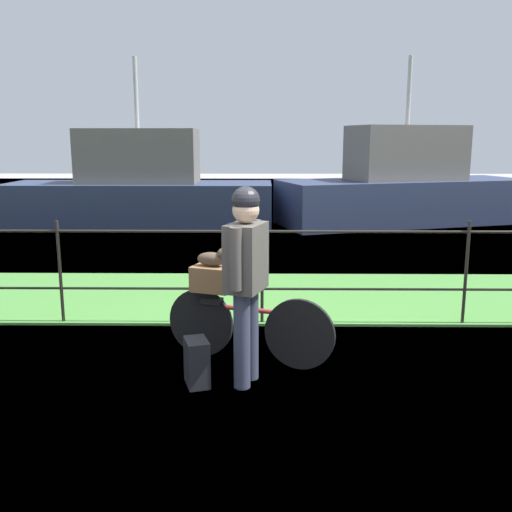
% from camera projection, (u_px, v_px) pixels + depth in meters
% --- Properties ---
extents(ground_plane, '(60.00, 60.00, 0.00)m').
position_uv_depth(ground_plane, '(261.00, 406.00, 4.48)').
color(ground_plane, '#9E9993').
extents(grass_strip, '(27.00, 2.40, 0.03)m').
position_uv_depth(grass_strip, '(262.00, 296.00, 7.55)').
color(grass_strip, '#478438').
rests_on(grass_strip, ground).
extents(harbor_water, '(30.00, 30.00, 0.00)m').
position_uv_depth(harbor_water, '(263.00, 218.00, 15.05)').
color(harbor_water, '#60849E').
rests_on(harbor_water, ground).
extents(iron_fence, '(18.04, 0.04, 1.18)m').
position_uv_depth(iron_fence, '(262.00, 265.00, 6.30)').
color(iron_fence, '#28231E').
rests_on(iron_fence, ground).
extents(bicycle_main, '(1.56, 0.59, 0.65)m').
position_uv_depth(bicycle_main, '(247.00, 326.00, 5.31)').
color(bicycle_main, black).
rests_on(bicycle_main, ground).
extents(wooden_crate, '(0.41, 0.36, 0.24)m').
position_uv_depth(wooden_crate, '(212.00, 278.00, 5.35)').
color(wooden_crate, brown).
rests_on(wooden_crate, bicycle_main).
extents(terrier_dog, '(0.32, 0.23, 0.18)m').
position_uv_depth(terrier_dog, '(214.00, 258.00, 5.30)').
color(terrier_dog, '#4C3D2D').
rests_on(terrier_dog, wooden_crate).
extents(cyclist_person, '(0.38, 0.51, 1.68)m').
position_uv_depth(cyclist_person, '(246.00, 269.00, 4.71)').
color(cyclist_person, '#383D51').
rests_on(cyclist_person, ground).
extents(backpack_on_paving, '(0.25, 0.32, 0.40)m').
position_uv_depth(backpack_on_paving, '(197.00, 362.00, 4.83)').
color(backpack_on_paving, black).
rests_on(backpack_on_paving, ground).
extents(moored_boat_near, '(6.21, 1.85, 3.88)m').
position_uv_depth(moored_boat_near, '(140.00, 191.00, 13.49)').
color(moored_boat_near, '#2D3856').
rests_on(moored_boat_near, ground).
extents(moored_boat_mid, '(6.38, 3.70, 3.96)m').
position_uv_depth(moored_boat_mid, '(404.00, 188.00, 13.95)').
color(moored_boat_mid, '#2D3856').
rests_on(moored_boat_mid, ground).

